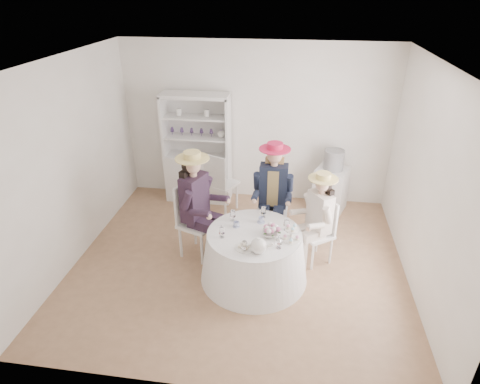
# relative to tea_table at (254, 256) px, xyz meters

# --- Properties ---
(ground) EXTENTS (4.50, 4.50, 0.00)m
(ground) POSITION_rel_tea_table_xyz_m (-0.24, 0.29, -0.34)
(ground) COLOR #8D6646
(ground) RESTS_ON ground
(ceiling) EXTENTS (4.50, 4.50, 0.00)m
(ceiling) POSITION_rel_tea_table_xyz_m (-0.24, 0.29, 2.36)
(ceiling) COLOR white
(ceiling) RESTS_ON wall_back
(wall_back) EXTENTS (4.50, 0.00, 4.50)m
(wall_back) POSITION_rel_tea_table_xyz_m (-0.24, 2.29, 1.01)
(wall_back) COLOR silver
(wall_back) RESTS_ON ground
(wall_front) EXTENTS (4.50, 0.00, 4.50)m
(wall_front) POSITION_rel_tea_table_xyz_m (-0.24, -1.71, 1.01)
(wall_front) COLOR silver
(wall_front) RESTS_ON ground
(wall_left) EXTENTS (0.00, 4.50, 4.50)m
(wall_left) POSITION_rel_tea_table_xyz_m (-2.49, 0.29, 1.01)
(wall_left) COLOR silver
(wall_left) RESTS_ON ground
(wall_right) EXTENTS (0.00, 4.50, 4.50)m
(wall_right) POSITION_rel_tea_table_xyz_m (2.01, 0.29, 1.01)
(wall_right) COLOR silver
(wall_right) RESTS_ON ground
(tea_table) EXTENTS (1.40, 1.40, 0.69)m
(tea_table) POSITION_rel_tea_table_xyz_m (0.00, 0.00, 0.00)
(tea_table) COLOR white
(tea_table) RESTS_ON ground
(hutch) EXTENTS (1.19, 0.60, 1.89)m
(hutch) POSITION_rel_tea_table_xyz_m (-1.21, 2.06, 0.33)
(hutch) COLOR silver
(hutch) RESTS_ON ground
(side_table) EXTENTS (0.63, 0.63, 0.76)m
(side_table) POSITION_rel_tea_table_xyz_m (1.07, 1.96, 0.04)
(side_table) COLOR silver
(side_table) RESTS_ON ground
(hatbox) EXTENTS (0.42, 0.42, 0.32)m
(hatbox) POSITION_rel_tea_table_xyz_m (1.07, 1.96, 0.58)
(hatbox) COLOR black
(hatbox) RESTS_ON side_table
(guest_left) EXTENTS (0.65, 0.59, 1.57)m
(guest_left) POSITION_rel_tea_table_xyz_m (-0.83, 0.40, 0.54)
(guest_left) COLOR silver
(guest_left) RESTS_ON ground
(guest_mid) EXTENTS (0.55, 0.58, 1.55)m
(guest_mid) POSITION_rel_tea_table_xyz_m (0.16, 0.91, 0.53)
(guest_mid) COLOR silver
(guest_mid) RESTS_ON ground
(guest_right) EXTENTS (0.58, 0.55, 1.35)m
(guest_right) POSITION_rel_tea_table_xyz_m (0.79, 0.47, 0.42)
(guest_right) COLOR silver
(guest_right) RESTS_ON ground
(spare_chair) EXTENTS (0.58, 0.58, 1.06)m
(spare_chair) POSITION_rel_tea_table_xyz_m (-0.76, 1.61, 0.23)
(spare_chair) COLOR silver
(spare_chair) RESTS_ON ground
(teacup_a) EXTENTS (0.10, 0.10, 0.06)m
(teacup_a) POSITION_rel_tea_table_xyz_m (-0.25, 0.12, 0.38)
(teacup_a) COLOR white
(teacup_a) RESTS_ON tea_table
(teacup_b) EXTENTS (0.09, 0.09, 0.07)m
(teacup_b) POSITION_rel_tea_table_xyz_m (0.06, 0.27, 0.38)
(teacup_b) COLOR white
(teacup_b) RESTS_ON tea_table
(teacup_c) EXTENTS (0.09, 0.09, 0.07)m
(teacup_c) POSITION_rel_tea_table_xyz_m (0.25, 0.10, 0.38)
(teacup_c) COLOR white
(teacup_c) RESTS_ON tea_table
(flower_bowl) EXTENTS (0.21, 0.21, 0.05)m
(flower_bowl) POSITION_rel_tea_table_xyz_m (0.20, -0.04, 0.37)
(flower_bowl) COLOR white
(flower_bowl) RESTS_ON tea_table
(flower_arrangement) EXTENTS (0.17, 0.16, 0.06)m
(flower_arrangement) POSITION_rel_tea_table_xyz_m (0.21, -0.01, 0.43)
(flower_arrangement) COLOR #CE6795
(flower_arrangement) RESTS_ON tea_table
(table_teapot) EXTENTS (0.27, 0.19, 0.20)m
(table_teapot) POSITION_rel_tea_table_xyz_m (0.09, -0.38, 0.43)
(table_teapot) COLOR white
(table_teapot) RESTS_ON tea_table
(sandwich_plate) EXTENTS (0.23, 0.23, 0.05)m
(sandwich_plate) POSITION_rel_tea_table_xyz_m (-0.08, -0.33, 0.36)
(sandwich_plate) COLOR white
(sandwich_plate) RESTS_ON tea_table
(cupcake_stand) EXTENTS (0.22, 0.22, 0.21)m
(cupcake_stand) POSITION_rel_tea_table_xyz_m (0.46, -0.08, 0.42)
(cupcake_stand) COLOR white
(cupcake_stand) RESTS_ON tea_table
(stemware_set) EXTENTS (0.86, 0.90, 0.15)m
(stemware_set) POSITION_rel_tea_table_xyz_m (-0.00, 0.00, 0.42)
(stemware_set) COLOR white
(stemware_set) RESTS_ON tea_table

